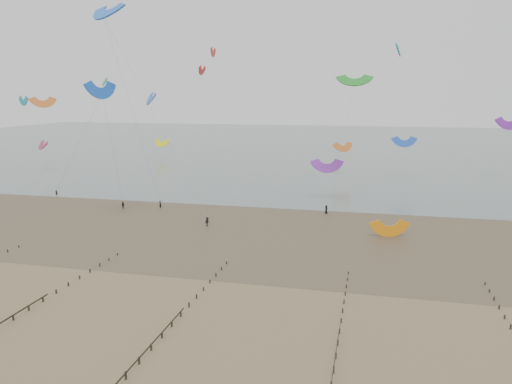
% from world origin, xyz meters
% --- Properties ---
extents(ground, '(500.00, 500.00, 0.00)m').
position_xyz_m(ground, '(0.00, 0.00, 0.00)').
color(ground, brown).
rests_on(ground, ground).
extents(sea_and_shore, '(500.00, 665.00, 0.03)m').
position_xyz_m(sea_and_shore, '(-4.08, 34.40, 0.01)').
color(sea_and_shore, '#475654').
rests_on(sea_and_shore, ground).
extents(groynes, '(72.16, 50.16, 1.00)m').
position_xyz_m(groynes, '(4.00, -19.05, 0.47)').
color(groynes, black).
rests_on(groynes, ground).
extents(kitesurfer_lead, '(0.78, 0.73, 1.79)m').
position_xyz_m(kitesurfer_lead, '(-20.96, 44.19, 0.90)').
color(kitesurfer_lead, black).
rests_on(kitesurfer_lead, ground).
extents(kitesurfers, '(134.24, 23.26, 1.85)m').
position_xyz_m(kitesurfers, '(22.28, 45.64, 0.88)').
color(kitesurfers, black).
rests_on(kitesurfers, ground).
extents(grounded_kite, '(7.01, 6.09, 3.30)m').
position_xyz_m(grounded_kite, '(28.11, 32.76, 0.00)').
color(grounded_kite, orange).
rests_on(grounded_kite, ground).
extents(kites_airborne, '(234.29, 116.29, 40.66)m').
position_xyz_m(kites_airborne, '(-13.43, 87.97, 21.35)').
color(kites_airborne, blue).
rests_on(kites_airborne, ground).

